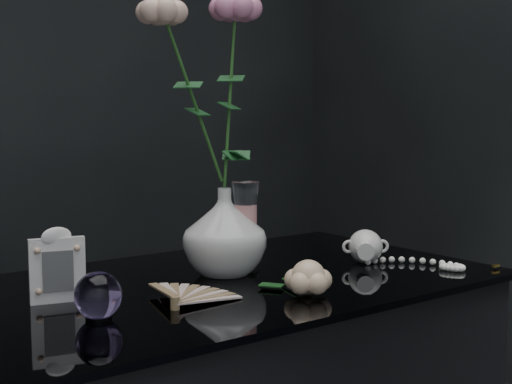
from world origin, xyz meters
TOP-DOWN VIEW (x-y plane):
  - vase at (0.05, 0.08)m, footprint 0.16×0.16m
  - wine_glass at (0.09, 0.07)m, footprint 0.07×0.07m
  - picture_frame at (-0.27, 0.08)m, footprint 0.10×0.09m
  - paperweight at (-0.26, -0.05)m, footprint 0.08×0.08m
  - paper_fan at (-0.14, -0.07)m, footprint 0.29×0.26m
  - loose_rose at (0.08, -0.13)m, footprint 0.19×0.21m
  - pearl_jar at (0.35, 0.00)m, footprint 0.33×0.33m
  - roses at (0.02, 0.08)m, footprint 0.25×0.11m

SIDE VIEW (x-z plane):
  - paper_fan at x=-0.14m, z-range 0.76..0.79m
  - loose_rose at x=0.08m, z-range 0.76..0.82m
  - paperweight at x=-0.26m, z-range 0.76..0.83m
  - pearl_jar at x=0.35m, z-range 0.76..0.83m
  - picture_frame at x=-0.27m, z-range 0.76..0.88m
  - vase at x=0.05m, z-range 0.76..0.92m
  - wine_glass at x=0.09m, z-range 0.76..0.93m
  - roses at x=0.02m, z-range 0.91..1.33m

